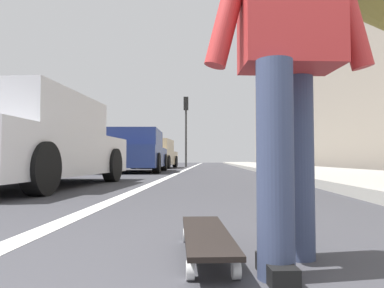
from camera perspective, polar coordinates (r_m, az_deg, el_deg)
name	(u,v)px	position (r m, az deg, el deg)	size (l,w,h in m)	color
ground_plane	(212,174)	(10.64, 3.34, -4.94)	(80.00, 80.00, 0.00)	#38383D
lane_stripe_white	(192,167)	(20.66, 0.02, -3.78)	(52.00, 0.16, 0.01)	silver
sidewalk_curb	(271,167)	(18.92, 12.84, -3.63)	(52.00, 3.20, 0.14)	#9E9B93
building_facade	(305,95)	(23.82, 17.97, 7.59)	(40.00, 1.20, 9.18)	gray
skateboard	(206,236)	(1.64, 2.36, -14.81)	(0.86, 0.28, 0.11)	white
skater_person	(288,41)	(1.57, 15.44, 15.87)	(0.48, 0.72, 1.64)	#384260
parked_car_near	(31,142)	(6.27, -24.76, 0.24)	(4.55, 2.14, 1.49)	silver
parked_car_mid	(135,152)	(12.64, -9.21, -1.26)	(4.67, 2.19, 1.49)	navy
parked_car_far	(155,154)	(18.30, -5.99, -1.69)	(4.33, 2.04, 1.49)	tan
traffic_light	(186,119)	(21.32, -0.99, 4.19)	(0.33, 0.28, 4.27)	#2D2D2D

